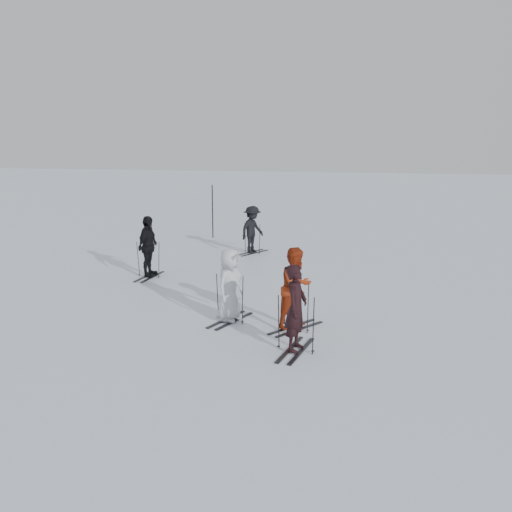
{
  "coord_description": "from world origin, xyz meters",
  "views": [
    {
      "loc": [
        3.52,
        -13.81,
        4.12
      ],
      "look_at": [
        0.0,
        1.0,
        1.0
      ],
      "focal_mm": 40.0,
      "sensor_mm": 36.0,
      "label": 1
    }
  ],
  "objects_px": {
    "skier_uphill_left": "(148,247)",
    "skier_grey": "(230,286)",
    "piste_marker": "(213,211)",
    "skier_uphill_far": "(252,230)",
    "skier_red": "(296,289)",
    "skier_near_dark": "(296,309)"
  },
  "relations": [
    {
      "from": "skier_near_dark",
      "to": "skier_red",
      "type": "relative_size",
      "value": 0.96
    },
    {
      "from": "skier_near_dark",
      "to": "skier_uphill_far",
      "type": "bearing_deg",
      "value": 27.09
    },
    {
      "from": "skier_near_dark",
      "to": "skier_uphill_left",
      "type": "height_order",
      "value": "skier_uphill_left"
    },
    {
      "from": "skier_near_dark",
      "to": "skier_uphill_left",
      "type": "distance_m",
      "value": 7.41
    },
    {
      "from": "skier_red",
      "to": "piste_marker",
      "type": "distance_m",
      "value": 12.31
    },
    {
      "from": "piste_marker",
      "to": "skier_uphill_far",
      "type": "bearing_deg",
      "value": -49.88
    },
    {
      "from": "skier_near_dark",
      "to": "piste_marker",
      "type": "relative_size",
      "value": 0.77
    },
    {
      "from": "skier_uphill_far",
      "to": "piste_marker",
      "type": "distance_m",
      "value": 3.81
    },
    {
      "from": "skier_grey",
      "to": "skier_uphill_left",
      "type": "distance_m",
      "value": 5.05
    },
    {
      "from": "skier_red",
      "to": "skier_grey",
      "type": "relative_size",
      "value": 1.08
    },
    {
      "from": "skier_near_dark",
      "to": "skier_grey",
      "type": "xyz_separation_m",
      "value": [
        -1.79,
        1.54,
        -0.03
      ]
    },
    {
      "from": "skier_grey",
      "to": "piste_marker",
      "type": "distance_m",
      "value": 11.52
    },
    {
      "from": "skier_grey",
      "to": "skier_uphill_far",
      "type": "bearing_deg",
      "value": 27.83
    },
    {
      "from": "skier_near_dark",
      "to": "skier_red",
      "type": "bearing_deg",
      "value": 17.69
    },
    {
      "from": "skier_near_dark",
      "to": "skier_uphill_left",
      "type": "bearing_deg",
      "value": 54.95
    },
    {
      "from": "skier_uphill_far",
      "to": "skier_red",
      "type": "bearing_deg",
      "value": -133.87
    },
    {
      "from": "skier_grey",
      "to": "piste_marker",
      "type": "bearing_deg",
      "value": 37.34
    },
    {
      "from": "skier_red",
      "to": "skier_grey",
      "type": "distance_m",
      "value": 1.58
    },
    {
      "from": "skier_near_dark",
      "to": "skier_red",
      "type": "xyz_separation_m",
      "value": [
        -0.22,
        1.35,
        0.04
      ]
    },
    {
      "from": "skier_uphill_left",
      "to": "piste_marker",
      "type": "bearing_deg",
      "value": 4.55
    },
    {
      "from": "skier_grey",
      "to": "skier_uphill_left",
      "type": "xyz_separation_m",
      "value": [
        -3.59,
        3.56,
        0.09
      ]
    },
    {
      "from": "skier_uphill_left",
      "to": "skier_grey",
      "type": "bearing_deg",
      "value": -132.37
    }
  ]
}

